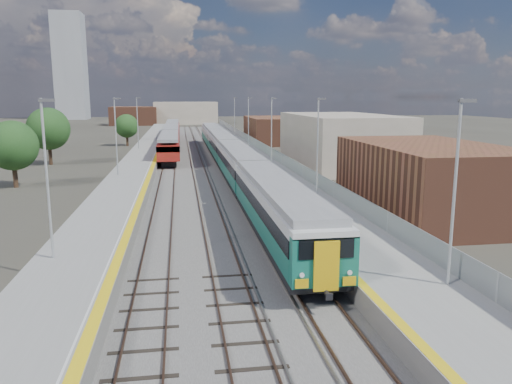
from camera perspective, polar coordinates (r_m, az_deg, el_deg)
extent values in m
plane|color=#47443A|center=(66.60, -5.10, 3.37)|extent=(320.00, 320.00, 0.00)
cube|color=#565451|center=(68.98, -7.10, 3.61)|extent=(10.50, 155.00, 0.06)
cube|color=#4C3323|center=(71.59, -4.73, 3.98)|extent=(0.07, 160.00, 0.14)
cube|color=#4C3323|center=(71.70, -3.58, 4.01)|extent=(0.07, 160.00, 0.14)
cube|color=#4C3323|center=(71.44, -7.54, 3.91)|extent=(0.07, 160.00, 0.14)
cube|color=#4C3323|center=(71.48, -6.38, 3.94)|extent=(0.07, 160.00, 0.14)
cube|color=#4C3323|center=(71.46, -10.35, 3.83)|extent=(0.07, 160.00, 0.14)
cube|color=#4C3323|center=(71.43, -9.19, 3.87)|extent=(0.07, 160.00, 0.14)
cube|color=gray|center=(71.57, -4.99, 3.97)|extent=(0.08, 160.00, 0.10)
cube|color=gray|center=(71.50, -6.11, 3.94)|extent=(0.08, 160.00, 0.10)
cube|color=slate|center=(69.53, -0.90, 4.14)|extent=(4.70, 155.00, 1.00)
cube|color=gray|center=(69.47, -0.90, 4.56)|extent=(4.70, 155.00, 0.03)
cube|color=yellow|center=(69.22, -2.63, 4.54)|extent=(0.40, 155.00, 0.01)
cube|color=gray|center=(69.74, 0.89, 5.07)|extent=(0.06, 155.00, 1.20)
cylinder|color=#9EA0A3|center=(21.20, 21.72, -0.27)|extent=(0.12, 0.12, 7.50)
cube|color=#4C4C4F|center=(20.99, 23.02, 9.58)|extent=(0.70, 0.18, 0.14)
cylinder|color=#9EA0A3|center=(39.58, 7.04, 5.23)|extent=(0.12, 0.12, 7.50)
cube|color=#4C4C4F|center=(39.47, 7.52, 10.51)|extent=(0.70, 0.18, 0.14)
cylinder|color=#9EA0A3|center=(59.02, 1.78, 7.11)|extent=(0.12, 0.12, 7.50)
cube|color=#4C4C4F|center=(58.95, 2.05, 10.66)|extent=(0.70, 0.18, 0.14)
cylinder|color=#9EA0A3|center=(78.74, -0.87, 8.04)|extent=(0.12, 0.12, 7.50)
cube|color=#4C4C4F|center=(78.69, -0.70, 10.70)|extent=(0.70, 0.18, 0.14)
cylinder|color=#9EA0A3|center=(98.58, -2.47, 8.59)|extent=(0.12, 0.12, 7.50)
cube|color=#4C4C4F|center=(98.53, -2.34, 10.71)|extent=(0.70, 0.18, 0.14)
cube|color=slate|center=(69.08, -12.77, 3.83)|extent=(4.30, 155.00, 1.00)
cube|color=gray|center=(69.02, -12.78, 4.25)|extent=(4.30, 155.00, 0.03)
cube|color=yellow|center=(68.91, -11.20, 4.32)|extent=(0.45, 155.00, 0.01)
cube|color=silver|center=(68.93, -11.50, 4.31)|extent=(0.08, 155.00, 0.01)
cylinder|color=#9EA0A3|center=(24.99, -22.76, 1.23)|extent=(0.12, 0.12, 7.50)
cube|color=#4C4C4F|center=(24.64, -22.82, 9.65)|extent=(0.70, 0.18, 0.14)
cylinder|color=#9EA0A3|center=(50.44, -15.71, 6.09)|extent=(0.12, 0.12, 7.50)
cube|color=#4C4C4F|center=(50.27, -15.64, 10.25)|extent=(0.70, 0.18, 0.14)
cylinder|color=#9EA0A3|center=(76.27, -13.38, 7.66)|extent=(0.12, 0.12, 7.50)
cube|color=#4C4C4F|center=(76.15, -13.31, 10.41)|extent=(0.70, 0.18, 0.14)
cube|color=brown|center=(38.90, 19.14, 1.39)|extent=(9.00, 16.00, 5.20)
cube|color=gray|center=(64.37, 9.59, 5.87)|extent=(11.00, 22.00, 6.40)
cube|color=brown|center=(95.66, 1.65, 7.10)|extent=(8.00, 18.00, 4.80)
cube|color=gray|center=(166.02, -8.04, 8.95)|extent=(20.00, 14.00, 7.00)
cube|color=brown|center=(161.63, -13.75, 8.45)|extent=(14.00, 12.00, 5.60)
cube|color=gray|center=(210.27, -20.44, 13.26)|extent=(11.00, 11.00, 40.00)
cube|color=black|center=(29.79, 2.41, -4.19)|extent=(2.66, 19.06, 0.45)
cube|color=#11594B|center=(29.60, 2.43, -2.72)|extent=(2.76, 19.06, 1.11)
cube|color=black|center=(29.40, 2.44, -1.06)|extent=(2.82, 19.06, 0.76)
cube|color=silver|center=(29.28, 2.45, 0.10)|extent=(2.76, 19.06, 0.47)
cube|color=gray|center=(29.21, 2.46, 0.89)|extent=(2.44, 19.06, 0.39)
cube|color=black|center=(48.73, -1.99, 1.70)|extent=(2.66, 19.06, 0.45)
cube|color=#11594B|center=(48.61, -2.00, 2.61)|extent=(2.76, 19.06, 1.11)
cube|color=black|center=(48.50, -2.01, 3.64)|extent=(2.82, 19.06, 0.76)
cube|color=silver|center=(48.42, -2.01, 4.35)|extent=(2.76, 19.06, 0.47)
cube|color=gray|center=(48.38, -2.01, 4.84)|extent=(2.44, 19.06, 0.39)
cube|color=black|center=(68.03, -3.92, 4.28)|extent=(2.66, 19.06, 0.45)
cube|color=#11594B|center=(67.94, -3.93, 4.93)|extent=(2.76, 19.06, 1.11)
cube|color=black|center=(67.86, -3.94, 5.67)|extent=(2.82, 19.06, 0.76)
cube|color=silver|center=(67.81, -3.95, 6.18)|extent=(2.76, 19.06, 0.47)
cube|color=gray|center=(67.77, -3.95, 6.53)|extent=(2.44, 19.06, 0.39)
cube|color=black|center=(87.44, -5.00, 5.71)|extent=(2.66, 19.06, 0.45)
cube|color=#11594B|center=(87.37, -5.01, 6.22)|extent=(2.76, 19.06, 1.11)
cube|color=black|center=(87.31, -5.02, 6.79)|extent=(2.82, 19.06, 0.76)
cube|color=silver|center=(87.27, -5.03, 7.19)|extent=(2.76, 19.06, 0.47)
cube|color=gray|center=(87.24, -5.03, 7.46)|extent=(2.44, 19.06, 0.39)
cube|color=#11594B|center=(20.33, 7.77, -7.82)|extent=(2.74, 0.59, 2.05)
cube|color=black|center=(19.88, 8.06, -6.49)|extent=(2.25, 0.06, 0.78)
cube|color=gold|center=(20.04, 8.06, -8.41)|extent=(1.03, 0.10, 2.05)
cube|color=black|center=(69.23, -9.81, 3.92)|extent=(1.85, 15.71, 0.64)
cube|color=maroon|center=(69.06, -9.85, 5.19)|extent=(2.72, 18.48, 1.95)
cube|color=black|center=(69.02, -9.86, 5.59)|extent=(2.78, 18.48, 0.68)
cube|color=gray|center=(68.94, -9.89, 6.39)|extent=(2.43, 18.48, 0.39)
cube|color=black|center=(88.10, -9.60, 5.37)|extent=(1.85, 15.71, 0.64)
cube|color=maroon|center=(87.97, -9.63, 6.37)|extent=(2.72, 18.48, 1.95)
cube|color=black|center=(87.94, -9.64, 6.68)|extent=(2.78, 18.48, 0.68)
cube|color=gray|center=(87.88, -9.66, 7.32)|extent=(2.43, 18.48, 0.39)
cube|color=black|center=(107.02, -9.46, 6.31)|extent=(1.85, 15.71, 0.64)
cube|color=maroon|center=(106.91, -9.49, 7.13)|extent=(2.72, 18.48, 1.95)
cube|color=black|center=(106.88, -9.49, 7.39)|extent=(2.78, 18.48, 0.68)
cube|color=gray|center=(106.83, -9.51, 7.91)|extent=(2.43, 18.48, 0.39)
cylinder|color=#382619|center=(53.04, -25.81, 1.66)|extent=(0.44, 0.44, 2.24)
sphere|color=#1E3E18|center=(52.71, -26.07, 4.79)|extent=(4.73, 4.73, 4.73)
cylinder|color=#382619|center=(69.37, -22.45, 3.95)|extent=(0.44, 0.44, 2.54)
sphere|color=#1E3E18|center=(69.10, -22.65, 6.68)|extent=(5.37, 5.37, 5.37)
cylinder|color=#382619|center=(92.06, -14.50, 5.73)|extent=(0.44, 0.44, 1.95)
sphere|color=#1E3E18|center=(91.88, -14.57, 7.32)|extent=(4.12, 4.12, 4.12)
cylinder|color=#382619|center=(84.06, 9.33, 5.46)|extent=(0.44, 0.44, 1.90)
sphere|color=#1E3E18|center=(83.87, 9.38, 7.15)|extent=(4.02, 4.02, 4.02)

